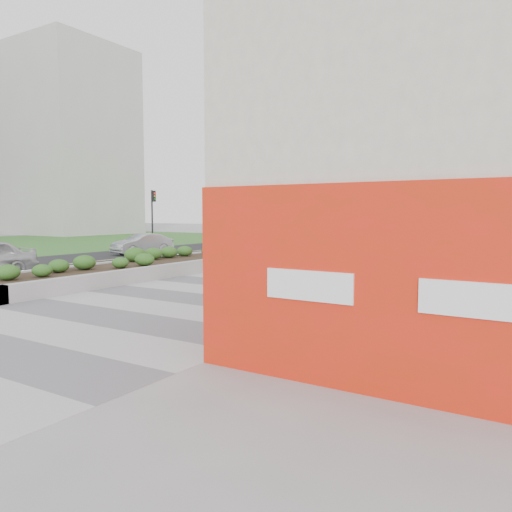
# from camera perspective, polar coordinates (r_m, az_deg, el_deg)

# --- Properties ---
(ground) EXTENTS (160.00, 160.00, 0.00)m
(ground) POSITION_cam_1_polar(r_m,az_deg,el_deg) (13.64, -11.25, -6.01)
(ground) COLOR gray
(ground) RESTS_ON ground
(walkway) EXTENTS (8.00, 36.00, 0.01)m
(walkway) POSITION_cam_1_polar(r_m,az_deg,el_deg) (15.91, -3.79, -4.33)
(walkway) COLOR #A8A8AD
(walkway) RESTS_ON ground
(building) EXTENTS (6.04, 24.08, 8.00)m
(building) POSITION_cam_1_polar(r_m,az_deg,el_deg) (18.86, 25.56, 8.76)
(building) COLOR #B8AC9D
(building) RESTS_ON ground
(planter) EXTENTS (3.00, 18.00, 0.90)m
(planter) POSITION_cam_1_polar(r_m,az_deg,el_deg) (22.37, -9.18, -0.61)
(planter) COLOR #9E9EA0
(planter) RESTS_ON ground
(street) EXTENTS (10.00, 40.00, 0.00)m
(street) POSITION_cam_1_polar(r_m,az_deg,el_deg) (27.14, -19.53, -0.74)
(street) COLOR black
(street) RESTS_ON ground
(traffic_signal_near) EXTENTS (0.33, 0.28, 4.20)m
(traffic_signal_near) POSITION_cam_1_polar(r_m,az_deg,el_deg) (31.79, 1.02, 5.32)
(traffic_signal_near) COLOR black
(traffic_signal_near) RESTS_ON ground
(traffic_signal_far) EXTENTS (0.33, 0.28, 4.20)m
(traffic_signal_far) POSITION_cam_1_polar(r_m,az_deg,el_deg) (37.03, -11.71, 5.17)
(traffic_signal_far) COLOR black
(traffic_signal_far) RESTS_ON ground
(distant_bldg_west_a) EXTENTS (18.00, 12.00, 22.00)m
(distant_bldg_west_a) POSITION_cam_1_polar(r_m,az_deg,el_deg) (67.74, -21.90, 11.78)
(distant_bldg_west_a) COLOR #ADAAA3
(distant_bldg_west_a) RESTS_ON ground
(distant_bldg_north_l) EXTENTS (16.00, 12.00, 20.00)m
(distant_bldg_north_l) POSITION_cam_1_polar(r_m,az_deg,el_deg) (66.66, 20.06, 11.09)
(distant_bldg_north_l) COLOR #ADAAA3
(distant_bldg_north_l) RESTS_ON ground
(manhole_cover) EXTENTS (0.44, 0.44, 0.01)m
(manhole_cover) POSITION_cam_1_polar(r_m,az_deg,el_deg) (15.62, -2.30, -4.50)
(manhole_cover) COLOR #595654
(manhole_cover) RESTS_ON ground
(skateboarder) EXTENTS (0.48, 0.73, 1.33)m
(skateboarder) POSITION_cam_1_polar(r_m,az_deg,el_deg) (21.82, 8.84, -0.06)
(skateboarder) COLOR beige
(skateboarder) RESTS_ON ground
(car_silver) EXTENTS (2.03, 4.04, 1.27)m
(car_silver) POSITION_cam_1_polar(r_m,az_deg,el_deg) (31.79, -12.86, 1.37)
(car_silver) COLOR #A5A9AD
(car_silver) RESTS_ON ground
(car_dark) EXTENTS (3.67, 5.06, 1.36)m
(car_dark) POSITION_cam_1_polar(r_m,az_deg,el_deg) (35.04, 0.15, 1.89)
(car_dark) COLOR black
(car_dark) RESTS_ON ground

